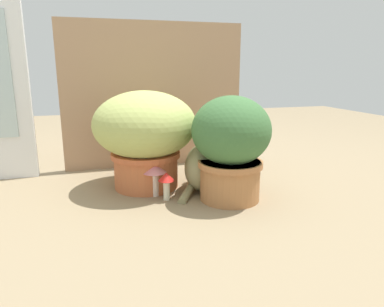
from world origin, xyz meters
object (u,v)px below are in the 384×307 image
at_px(grass_planter, 145,133).
at_px(leafy_planter, 231,145).
at_px(mushroom_ornament_pink, 154,172).
at_px(mushroom_ornament_red, 166,180).
at_px(cat, 205,163).

bearing_deg(grass_planter, leafy_planter, -39.45).
xyz_separation_m(mushroom_ornament_pink, mushroom_ornament_red, (0.04, -0.07, -0.02)).
distance_m(leafy_planter, cat, 0.21).
bearing_deg(leafy_planter, mushroom_ornament_red, 166.27).
height_order(grass_planter, mushroom_ornament_pink, grass_planter).
bearing_deg(leafy_planter, cat, 110.67).
distance_m(leafy_planter, mushroom_ornament_pink, 0.36).
relative_size(grass_planter, mushroom_ornament_pink, 3.14).
bearing_deg(mushroom_ornament_red, mushroom_ornament_pink, 120.43).
height_order(mushroom_ornament_pink, mushroom_ornament_red, mushroom_ornament_pink).
bearing_deg(cat, mushroom_ornament_pink, -172.75).
relative_size(cat, mushroom_ornament_pink, 2.19).
relative_size(grass_planter, cat, 1.44).
bearing_deg(mushroom_ornament_pink, mushroom_ornament_red, -59.57).
height_order(grass_planter, leafy_planter, grass_planter).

